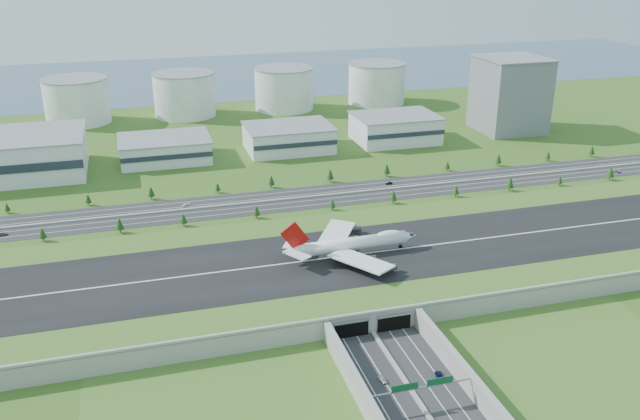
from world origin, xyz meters
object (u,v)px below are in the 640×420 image
object	(u,v)px
car_4	(2,234)
car_5	(389,183)
fuel_tank_a	(77,101)
office_tower	(510,95)
car_7	(186,205)
car_6	(616,171)
boeing_747	(351,244)
car_2	(439,375)
car_0	(383,380)

from	to	relation	value
car_4	car_5	distance (m)	215.19
fuel_tank_a	car_5	distance (m)	279.01
office_tower	car_7	distance (m)	273.29
car_6	car_7	xyz separation A→B (m)	(-269.43, 17.08, -0.12)
car_4	car_6	xyz separation A→B (m)	(361.92, -1.55, -0.05)
office_tower	car_4	size ratio (longest dim) A/B	11.38
boeing_747	car_6	xyz separation A→B (m)	(206.02, 83.68, -12.71)
boeing_747	car_6	size ratio (longest dim) A/B	11.39
fuel_tank_a	car_2	size ratio (longest dim) A/B	10.15
car_6	car_7	distance (m)	269.97
boeing_747	car_2	bearing A→B (deg)	-89.03
fuel_tank_a	car_6	size ratio (longest dim) A/B	8.93
boeing_747	car_7	world-z (taller)	boeing_747
boeing_747	car_0	distance (m)	82.53
car_7	boeing_747	bearing A→B (deg)	17.48
car_0	car_4	bearing A→B (deg)	119.73
office_tower	car_2	xyz separation A→B (m)	(-187.72, -277.25, -26.70)
fuel_tank_a	car_2	bearing A→B (deg)	-71.36
car_4	car_6	bearing A→B (deg)	-101.62
car_2	car_5	size ratio (longest dim) A/B	1.21
car_0	car_6	distance (m)	275.30
car_4	car_7	xyz separation A→B (m)	(92.49, 15.54, -0.16)
office_tower	car_6	xyz separation A→B (m)	(14.10, -110.80, -26.60)
office_tower	car_7	bearing A→B (deg)	-159.85
boeing_747	car_4	xyz separation A→B (m)	(-155.90, 85.23, -12.66)
car_6	car_7	size ratio (longest dim) A/B	1.23
car_2	car_7	world-z (taller)	car_2
fuel_tank_a	boeing_747	bearing A→B (deg)	-67.52
office_tower	car_4	world-z (taller)	office_tower
car_5	car_7	distance (m)	121.99
fuel_tank_a	car_7	distance (m)	219.14
office_tower	fuel_tank_a	world-z (taller)	office_tower
car_0	car_2	xyz separation A→B (m)	(19.45, -2.67, -0.04)
fuel_tank_a	car_4	world-z (taller)	fuel_tank_a
office_tower	car_5	bearing A→B (deg)	-145.48
car_2	office_tower	bearing A→B (deg)	-110.85
boeing_747	car_5	size ratio (longest dim) A/B	15.61
car_2	car_6	size ratio (longest dim) A/B	0.88
car_2	car_0	bearing A→B (deg)	5.43
car_6	car_7	world-z (taller)	car_6
fuel_tank_a	car_7	bearing A→B (deg)	-72.78
car_0	car_6	bearing A→B (deg)	25.85
car_5	boeing_747	bearing A→B (deg)	-32.08
car_2	car_4	world-z (taller)	car_4
car_2	car_6	world-z (taller)	car_6
office_tower	car_5	world-z (taller)	office_tower
car_2	car_4	size ratio (longest dim) A/B	1.02
fuel_tank_a	car_6	xyz separation A→B (m)	(334.10, -225.80, -16.60)
car_2	car_6	xyz separation A→B (m)	(201.82, 166.46, 0.09)
car_6	car_2	bearing A→B (deg)	152.65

